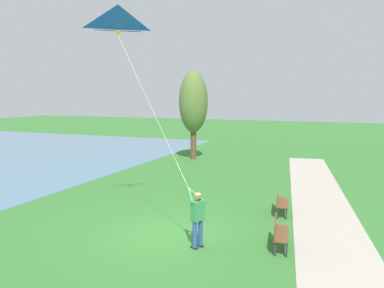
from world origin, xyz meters
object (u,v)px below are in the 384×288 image
object	(u,v)px
person_kite_flyer	(197,214)
tree_behind_path	(193,103)
flying_kite	(119,21)
park_bench_near_walkway	(279,231)
park_bench_far_walkway	(280,201)

from	to	relation	value
person_kite_flyer	tree_behind_path	distance (m)	16.77
flying_kite	park_bench_near_walkway	distance (m)	9.01
person_kite_flyer	flying_kite	bearing A→B (deg)	156.20
flying_kite	park_bench_far_walkway	distance (m)	9.11
flying_kite	tree_behind_path	bearing A→B (deg)	100.48
person_kite_flyer	tree_behind_path	xyz separation A→B (m)	(-6.16, 15.29, 3.07)
person_kite_flyer	park_bench_near_walkway	distance (m)	2.55
person_kite_flyer	flying_kite	size ratio (longest dim) A/B	0.30
flying_kite	park_bench_far_walkway	world-z (taller)	flying_kite
park_bench_near_walkway	park_bench_far_walkway	distance (m)	3.50
park_bench_near_walkway	park_bench_far_walkway	bearing A→B (deg)	98.16
park_bench_near_walkway	person_kite_flyer	bearing A→B (deg)	-158.21
person_kite_flyer	flying_kite	distance (m)	7.37
person_kite_flyer	park_bench_far_walkway	xyz separation A→B (m)	(1.82, 4.39, -0.54)
park_bench_near_walkway	tree_behind_path	xyz separation A→B (m)	(-8.48, 14.36, 3.60)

